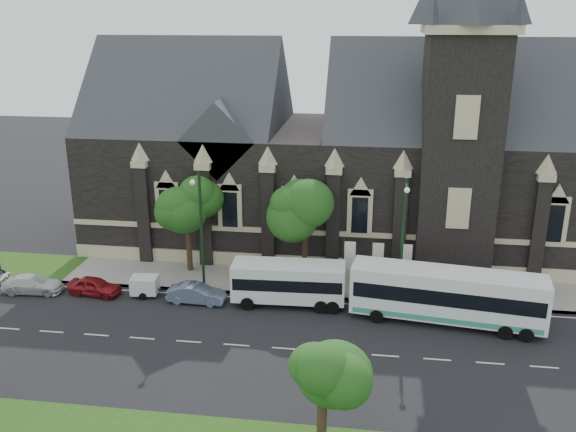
% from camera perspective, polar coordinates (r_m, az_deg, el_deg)
% --- Properties ---
extents(ground, '(160.00, 160.00, 0.00)m').
position_cam_1_polar(ground, '(38.27, -4.83, -11.88)').
color(ground, black).
rests_on(ground, ground).
extents(sidewalk, '(80.00, 5.00, 0.15)m').
position_cam_1_polar(sidewalk, '(46.52, -2.30, -5.98)').
color(sidewalk, gray).
rests_on(sidewalk, ground).
extents(museum, '(40.00, 17.70, 29.90)m').
position_cam_1_polar(museum, '(52.22, 4.95, 6.06)').
color(museum, black).
rests_on(museum, ground).
extents(tree_park_east, '(3.40, 3.40, 6.28)m').
position_cam_1_polar(tree_park_east, '(27.18, 3.67, -14.21)').
color(tree_park_east, black).
rests_on(tree_park_east, ground).
extents(tree_walk_right, '(4.08, 4.08, 7.80)m').
position_cam_1_polar(tree_walk_right, '(45.17, 1.89, 1.07)').
color(tree_walk_right, black).
rests_on(tree_walk_right, ground).
extents(tree_walk_left, '(3.91, 3.91, 7.64)m').
position_cam_1_polar(tree_walk_left, '(46.94, -9.11, 1.40)').
color(tree_walk_left, black).
rests_on(tree_walk_left, ground).
extents(street_lamp_near, '(0.36, 1.88, 9.00)m').
position_cam_1_polar(street_lamp_near, '(41.82, 10.65, -1.71)').
color(street_lamp_near, black).
rests_on(street_lamp_near, ground).
extents(street_lamp_mid, '(0.36, 1.88, 9.00)m').
position_cam_1_polar(street_lamp_mid, '(43.34, -8.15, -0.85)').
color(street_lamp_mid, black).
rests_on(street_lamp_mid, ground).
extents(banner_flag_left, '(0.90, 0.10, 4.00)m').
position_cam_1_polar(banner_flag_left, '(44.53, 5.56, -3.97)').
color(banner_flag_left, black).
rests_on(banner_flag_left, ground).
extents(banner_flag_center, '(0.90, 0.10, 4.00)m').
position_cam_1_polar(banner_flag_center, '(44.51, 8.14, -4.08)').
color(banner_flag_center, black).
rests_on(banner_flag_center, ground).
extents(banner_flag_right, '(0.90, 0.10, 4.00)m').
position_cam_1_polar(banner_flag_right, '(44.59, 10.71, -4.19)').
color(banner_flag_right, black).
rests_on(banner_flag_right, ground).
extents(tour_coach, '(12.51, 4.21, 3.58)m').
position_cam_1_polar(tour_coach, '(41.13, 14.58, -7.13)').
color(tour_coach, white).
rests_on(tour_coach, ground).
extents(shuttle_bus, '(7.81, 2.96, 2.98)m').
position_cam_1_polar(shuttle_bus, '(42.36, 0.07, -6.07)').
color(shuttle_bus, white).
rests_on(shuttle_bus, ground).
extents(box_trailer, '(2.75, 1.62, 1.44)m').
position_cam_1_polar(box_trailer, '(45.07, -13.19, -6.28)').
color(box_trailer, silver).
rests_on(box_trailer, ground).
extents(sedan, '(4.09, 1.53, 1.33)m').
position_cam_1_polar(sedan, '(43.46, -8.52, -7.15)').
color(sedan, slate).
rests_on(sedan, ground).
extents(car_far_red, '(3.98, 1.99, 1.30)m').
position_cam_1_polar(car_far_red, '(46.26, -17.57, -6.24)').
color(car_far_red, maroon).
rests_on(car_far_red, ground).
extents(car_far_white, '(4.51, 2.12, 1.27)m').
position_cam_1_polar(car_far_white, '(48.17, -22.68, -5.87)').
color(car_far_white, silver).
rests_on(car_far_white, ground).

